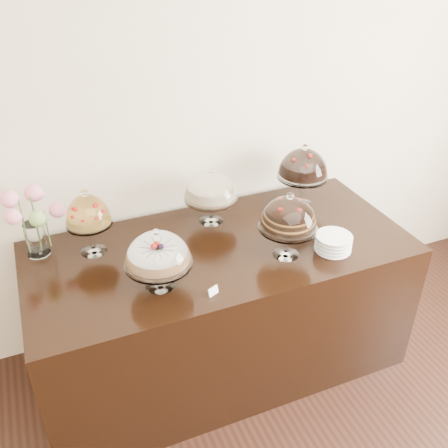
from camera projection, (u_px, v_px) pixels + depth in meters
name	position (u px, v px, depth m)	size (l,w,h in m)	color
wall_back	(213.00, 112.00, 3.04)	(5.00, 0.04, 3.00)	beige
display_counter	(221.00, 306.00, 3.10)	(2.20, 1.00, 0.90)	black
cake_stand_sugar_sponge	(158.00, 252.00, 2.45)	(0.34, 0.34, 0.34)	white
cake_stand_choco_layer	(289.00, 216.00, 2.66)	(0.32, 0.32, 0.39)	white
cake_stand_cheesecake	(211.00, 188.00, 2.99)	(0.33, 0.33, 0.36)	white
cake_stand_dark_choco	(303.00, 166.00, 3.16)	(0.33, 0.33, 0.41)	white
cake_stand_fruit_tart	(88.00, 213.00, 2.69)	(0.25, 0.25, 0.39)	white
flower_vase	(32.00, 219.00, 2.69)	(0.31, 0.25, 0.39)	white
plate_stack	(333.00, 243.00, 2.81)	(0.20, 0.20, 0.09)	white
price_card_left	(213.00, 291.00, 2.49)	(0.06, 0.01, 0.04)	white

